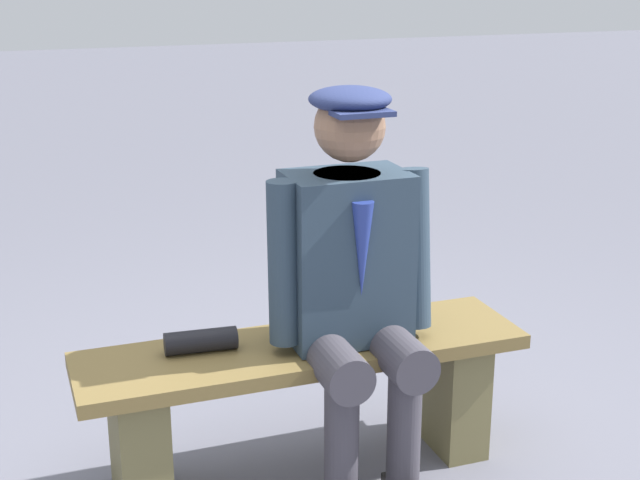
# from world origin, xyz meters

# --- Properties ---
(ground_plane) EXTENTS (30.00, 30.00, 0.00)m
(ground_plane) POSITION_xyz_m (0.00, 0.00, 0.00)
(ground_plane) COLOR slate
(bench) EXTENTS (1.48, 0.39, 0.47)m
(bench) POSITION_xyz_m (0.00, 0.00, 0.30)
(bench) COLOR brown
(bench) RESTS_ON ground
(seated_man) EXTENTS (0.56, 0.55, 1.30)m
(seated_man) POSITION_xyz_m (-0.15, 0.06, 0.71)
(seated_man) COLOR #2D3E4E
(seated_man) RESTS_ON ground
(rolled_magazine) EXTENTS (0.24, 0.09, 0.07)m
(rolled_magazine) POSITION_xyz_m (0.33, -0.05, 0.50)
(rolled_magazine) COLOR black
(rolled_magazine) RESTS_ON bench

